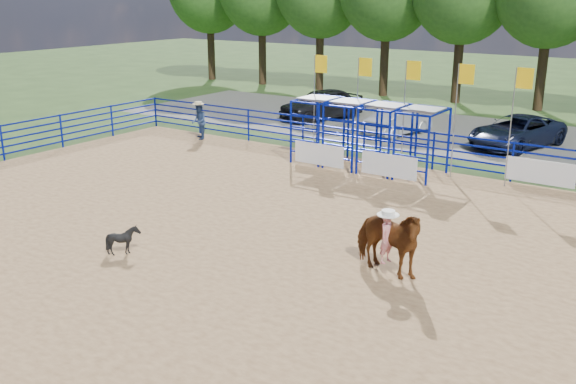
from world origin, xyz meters
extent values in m
plane|color=#345020|center=(0.00, 0.00, 0.00)|extent=(120.00, 120.00, 0.00)
cube|color=#A57E52|center=(0.00, 0.00, 0.01)|extent=(30.00, 20.00, 0.02)
cube|color=slate|center=(0.00, 17.00, 0.01)|extent=(40.00, 10.00, 0.01)
imported|color=brown|center=(2.79, 0.18, 0.90)|extent=(2.22, 1.31, 1.76)
imported|color=#AD1824|center=(2.79, 0.18, 1.57)|extent=(0.37, 0.50, 1.24)
cylinder|color=white|center=(2.79, 0.18, 2.22)|extent=(0.54, 0.54, 0.12)
imported|color=black|center=(-3.43, -2.57, 0.42)|extent=(0.73, 0.66, 0.79)
imported|color=navy|center=(-11.11, 8.97, 0.86)|extent=(1.03, 1.03, 1.69)
cylinder|color=tan|center=(-11.11, 8.97, 1.71)|extent=(0.56, 0.56, 0.11)
imported|color=black|center=(-9.02, 16.54, 0.83)|extent=(3.54, 5.21, 1.65)
imported|color=#95989D|center=(-3.85, 15.20, 0.64)|extent=(2.12, 4.00, 1.25)
imported|color=black|center=(1.59, 15.74, 0.71)|extent=(3.73, 5.47, 1.39)
cube|color=white|center=(-3.80, 7.77, 0.55)|extent=(2.20, 0.04, 0.85)
cube|color=white|center=(-0.80, 7.77, 0.55)|extent=(2.20, 0.04, 0.85)
cube|color=white|center=(4.00, 9.96, 0.55)|extent=(2.40, 0.04, 0.85)
cylinder|color=#3F2B19|center=(-25.00, 26.00, 2.40)|extent=(0.56, 0.56, 4.80)
cylinder|color=#3F2B19|center=(-20.00, 26.00, 2.40)|extent=(0.56, 0.56, 4.80)
cylinder|color=#3F2B19|center=(-15.00, 26.00, 2.40)|extent=(0.56, 0.56, 4.80)
cylinder|color=#3F2B19|center=(-10.00, 26.00, 2.40)|extent=(0.56, 0.56, 4.80)
cylinder|color=#3F2B19|center=(-5.00, 26.00, 2.40)|extent=(0.56, 0.56, 4.80)
cylinder|color=#3F2B19|center=(0.00, 26.00, 2.40)|extent=(0.56, 0.56, 4.80)
camera|label=1|loc=(8.92, -13.04, 6.60)|focal=40.00mm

